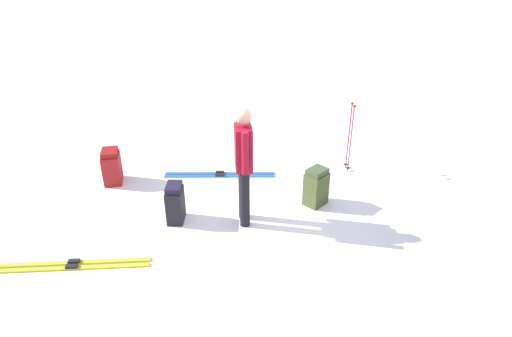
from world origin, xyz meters
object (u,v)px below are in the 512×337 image
at_px(skier_standing, 244,161).
at_px(backpack_bright, 316,187).
at_px(ski_pair_far, 73,265).
at_px(ski_pair_near, 220,175).
at_px(backpack_small_spare, 112,167).
at_px(backpack_large_dark, 175,203).
at_px(ski_poles_planted_near, 350,134).

distance_m(skier_standing, backpack_bright, 1.33).
bearing_deg(skier_standing, backpack_bright, 125.90).
bearing_deg(ski_pair_far, ski_pair_near, 157.77).
bearing_deg(skier_standing, backpack_small_spare, -104.79).
bearing_deg(backpack_bright, backpack_large_dark, -65.34).
height_order(backpack_large_dark, backpack_small_spare, backpack_small_spare).
height_order(ski_pair_near, backpack_large_dark, backpack_large_dark).
bearing_deg(backpack_bright, backpack_small_spare, -89.17).
height_order(backpack_large_dark, ski_poles_planted_near, ski_poles_planted_near).
xyz_separation_m(skier_standing, backpack_small_spare, (-0.63, -2.39, -0.67)).
height_order(backpack_large_dark, backpack_bright, backpack_bright).
height_order(backpack_bright, backpack_small_spare, backpack_bright).
height_order(skier_standing, backpack_large_dark, skier_standing).
bearing_deg(backpack_large_dark, backpack_small_spare, -119.80).
xyz_separation_m(backpack_large_dark, backpack_bright, (-0.87, 1.89, 0.01)).
distance_m(ski_pair_near, backpack_bright, 1.79).
distance_m(backpack_large_dark, ski_poles_planted_near, 3.17).
xyz_separation_m(backpack_small_spare, ski_poles_planted_near, (-1.30, 3.75, 0.39)).
bearing_deg(backpack_bright, ski_pair_near, -108.28).
bearing_deg(backpack_small_spare, backpack_bright, 90.83).
relative_size(ski_pair_far, ski_poles_planted_near, 1.53).
distance_m(ski_pair_near, ski_pair_far, 2.86).
bearing_deg(backpack_large_dark, skier_standing, 101.27).
relative_size(skier_standing, backpack_large_dark, 2.95).
bearing_deg(ski_pair_far, backpack_small_spare, -164.61).
height_order(skier_standing, ski_poles_planted_near, skier_standing).
distance_m(skier_standing, ski_pair_near, 1.72).
bearing_deg(backpack_bright, ski_poles_planted_near, 161.36).
relative_size(backpack_small_spare, ski_poles_planted_near, 0.48).
relative_size(ski_pair_near, backpack_small_spare, 3.22).
bearing_deg(backpack_bright, ski_pair_far, -52.81).
bearing_deg(backpack_small_spare, ski_poles_planted_near, 109.18).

